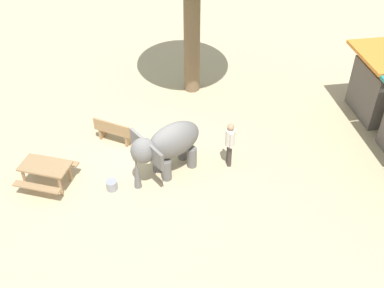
% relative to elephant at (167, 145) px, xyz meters
% --- Properties ---
extents(ground_plane, '(60.00, 60.00, 0.00)m').
position_rel_elephant_xyz_m(ground_plane, '(-0.43, -0.59, -1.10)').
color(ground_plane, tan).
extents(elephant, '(2.09, 2.41, 1.72)m').
position_rel_elephant_xyz_m(elephant, '(0.00, 0.00, 0.00)').
color(elephant, slate).
rests_on(elephant, ground_plane).
extents(person_handler, '(0.51, 0.32, 1.62)m').
position_rel_elephant_xyz_m(person_handler, '(-0.04, 2.00, -0.15)').
color(person_handler, '#3F3833').
rests_on(person_handler, ground_plane).
extents(wooden_bench, '(1.09, 1.39, 0.88)m').
position_rel_elephant_xyz_m(wooden_bench, '(-1.83, -1.66, -0.63)').
color(wooden_bench, '#9E7A51').
rests_on(wooden_bench, ground_plane).
extents(picnic_table_near, '(1.96, 1.97, 0.78)m').
position_rel_elephant_xyz_m(picnic_table_near, '(0.01, -3.77, -0.51)').
color(picnic_table_near, '#9E7A51').
rests_on(picnic_table_near, ground_plane).
extents(feed_bucket, '(0.36, 0.36, 0.32)m').
position_rel_elephant_xyz_m(feed_bucket, '(0.54, -1.82, -0.94)').
color(feed_bucket, gray).
rests_on(feed_bucket, ground_plane).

